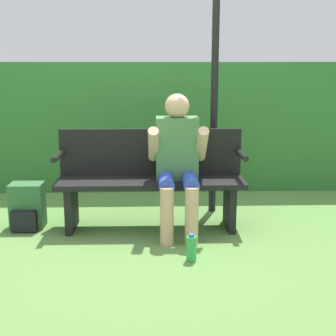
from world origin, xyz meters
name	(u,v)px	position (x,y,z in m)	size (l,w,h in m)	color
ground_plane	(151,228)	(0.00, 0.00, 0.00)	(40.00, 40.00, 0.00)	#5B8942
hedge_back	(151,127)	(0.00, 1.40, 0.73)	(12.00, 0.37, 1.47)	#337033
park_bench	(151,178)	(0.00, 0.06, 0.45)	(1.65, 0.43, 0.88)	black
person_seated	(178,157)	(0.23, -0.06, 0.66)	(0.50, 0.60, 1.20)	#4C7F4C
backpack	(27,207)	(-1.11, 0.05, 0.19)	(0.29, 0.28, 0.41)	#336638
water_bottle	(191,248)	(0.31, -0.72, 0.10)	(0.08, 0.08, 0.21)	green
signpost	(215,55)	(0.61, 0.49, 1.53)	(0.35, 0.09, 2.73)	black
parked_car	(41,91)	(-3.49, 10.84, 0.61)	(3.09, 4.23, 1.28)	black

